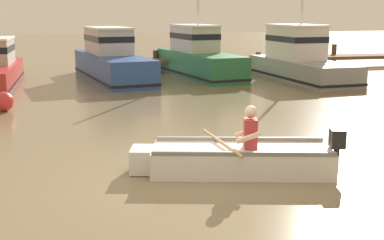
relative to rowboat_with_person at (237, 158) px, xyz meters
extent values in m
plane|color=#7A6B4C|center=(-0.76, -0.27, -0.25)|extent=(120.00, 120.00, 0.00)
cube|color=brown|center=(8.21, 15.56, 0.26)|extent=(14.78, 1.50, 0.16)
cylinder|color=#4D3924|center=(1.22, 16.26, 0.23)|extent=(0.24, 0.24, 0.95)
cylinder|color=#4D3924|center=(5.88, 14.86, 0.20)|extent=(0.24, 0.24, 0.90)
cylinder|color=#4D3924|center=(10.53, 16.26, 0.30)|extent=(0.24, 0.24, 1.11)
cube|color=white|center=(0.07, -0.02, -0.03)|extent=(3.28, 1.84, 0.44)
cube|color=white|center=(-1.61, 0.41, -0.03)|extent=(0.54, 0.69, 0.42)
cube|color=gray|center=(-0.06, -0.51, 0.22)|extent=(2.96, 0.84, 0.08)
cube|color=gray|center=(0.20, 0.48, 0.22)|extent=(2.96, 0.84, 0.08)
cube|color=white|center=(0.17, -0.04, 0.15)|extent=(0.52, 1.05, 0.06)
cylinder|color=black|center=(1.67, -0.43, 0.02)|extent=(0.12, 0.12, 0.54)
cube|color=black|center=(1.67, -0.43, 0.37)|extent=(0.30, 0.33, 0.32)
cube|color=#B23333|center=(0.21, -0.06, 0.45)|extent=(0.30, 0.38, 0.52)
sphere|color=beige|center=(0.21, -0.06, 0.83)|extent=(0.22, 0.22, 0.22)
cylinder|color=beige|center=(0.11, -0.26, 0.43)|extent=(0.43, 0.19, 0.23)
cylinder|color=beige|center=(0.22, 0.17, 0.43)|extent=(0.43, 0.19, 0.23)
cylinder|color=tan|center=(-0.23, 0.21, 0.25)|extent=(0.18, 2.00, 0.06)
cube|color=#2D519E|center=(-1.08, 13.15, 0.27)|extent=(2.91, 6.96, 1.04)
cube|color=black|center=(-1.08, 13.15, -0.07)|extent=(2.95, 7.01, 0.10)
cube|color=beige|center=(-1.18, 13.75, 1.30)|extent=(1.87, 3.03, 1.01)
cube|color=black|center=(-1.18, 13.75, 1.42)|extent=(1.90, 3.07, 0.24)
cube|color=white|center=(-1.18, 13.75, 1.84)|extent=(1.96, 3.18, 0.08)
cube|color=#287042|center=(2.65, 13.38, 0.27)|extent=(2.67, 6.31, 1.05)
cube|color=black|center=(2.65, 13.38, -0.07)|extent=(2.71, 6.36, 0.10)
cube|color=beige|center=(2.56, 13.92, 1.34)|extent=(1.71, 2.75, 1.08)
cube|color=black|center=(2.56, 13.92, 1.47)|extent=(1.74, 2.79, 0.24)
cube|color=white|center=(2.56, 13.92, 1.92)|extent=(1.79, 2.89, 0.08)
cylinder|color=silver|center=(2.63, 13.53, 2.74)|extent=(0.10, 0.10, 3.89)
cube|color=gray|center=(6.55, 11.56, 0.15)|extent=(2.44, 6.32, 0.80)
cube|color=black|center=(6.55, 11.56, -0.11)|extent=(2.48, 6.36, 0.10)
cube|color=silver|center=(6.51, 12.11, 1.23)|extent=(1.72, 2.71, 1.35)
cube|color=black|center=(6.51, 12.11, 1.40)|extent=(1.76, 2.74, 0.24)
cube|color=white|center=(6.51, 12.11, 1.95)|extent=(1.81, 2.85, 0.08)
cylinder|color=silver|center=(6.54, 11.71, 2.37)|extent=(0.10, 0.10, 3.64)
sphere|color=red|center=(-4.64, 6.95, 0.03)|extent=(0.56, 0.56, 0.56)
camera|label=1|loc=(-2.77, -8.35, 2.52)|focal=48.72mm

